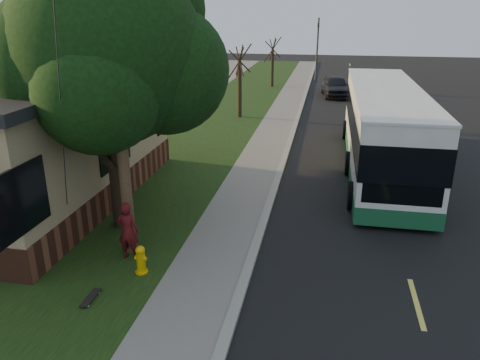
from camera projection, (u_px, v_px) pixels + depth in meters
The scene contains 16 objects.
ground at pixel (244, 285), 11.32m from camera, with size 120.00×120.00×0.00m, color black.
road at pixel (378, 166), 19.84m from camera, with size 8.00×80.00×0.01m, color black.
curb at pixel (284, 159), 20.52m from camera, with size 0.25×80.00×0.12m, color gray.
sidewalk at pixel (262, 158), 20.70m from camera, with size 2.00×80.00×0.08m, color slate.
grass_verge at pixel (186, 154), 21.31m from camera, with size 5.00×80.00×0.07m, color black.
fire_hydrant at pixel (141, 259), 11.62m from camera, with size 0.32×0.32×0.74m.
utility_pole at pixel (116, 82), 11.21m from camera, with size 2.86×3.21×9.07m.
leafy_tree at pixel (111, 53), 12.70m from camera, with size 6.30×6.00×7.80m.
bare_tree_near at pixel (240, 82), 27.77m from camera, with size 1.38×1.21×4.31m.
bare_tree_far at pixel (272, 63), 38.80m from camera, with size 1.38×1.21×4.03m.
traffic_signal at pixel (317, 45), 41.48m from camera, with size 0.18×0.22×5.50m.
transit_bus at pixel (383, 127), 18.95m from camera, with size 2.85×12.36×3.34m.
skateboarder at pixel (128, 231), 12.14m from camera, with size 0.58×0.38×1.59m, color #511013.
skateboard_main at pixel (91, 298), 10.63m from camera, with size 0.19×0.74×0.07m.
dumpster at pixel (0, 179), 16.53m from camera, with size 1.30×1.04×1.14m.
distant_car at pixel (336, 86), 35.16m from camera, with size 1.84×4.56×1.55m, color black.
Camera 1 is at (1.72, -9.58, 6.32)m, focal length 35.00 mm.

